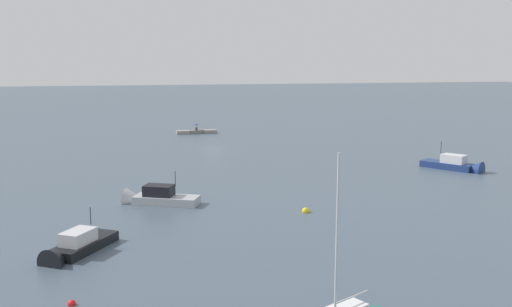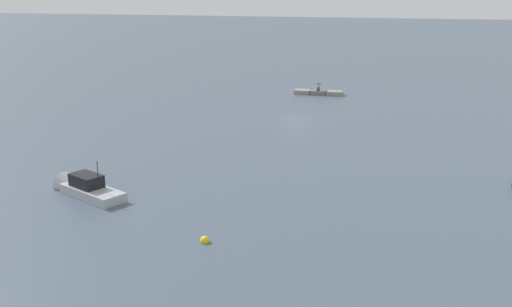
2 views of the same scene
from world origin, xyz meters
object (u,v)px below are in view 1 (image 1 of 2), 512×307
motorboat_black_near (75,249)px  mooring_buoy_near (72,304)px  umbrella_open_navy (196,124)px  mooring_buoy_mid (306,211)px  motorboat_navy_mid (457,166)px  person_seated_brown_left (196,129)px  motorboat_grey_far (155,199)px

motorboat_black_near → mooring_buoy_near: (-0.34, 8.51, -0.31)m
umbrella_open_navy → mooring_buoy_mid: bearing=91.4°
motorboat_navy_mid → mooring_buoy_near: 52.75m
motorboat_black_near → person_seated_brown_left: bearing=-71.7°
person_seated_brown_left → motorboat_navy_mid: (-26.42, 43.65, -0.44)m
motorboat_black_near → mooring_buoy_near: motorboat_black_near is taller
umbrella_open_navy → motorboat_navy_mid: 51.19m
person_seated_brown_left → umbrella_open_navy: size_ratio=0.58×
umbrella_open_navy → mooring_buoy_near: (17.52, 73.01, -1.65)m
umbrella_open_navy → motorboat_grey_far: size_ratio=0.17×
person_seated_brown_left → umbrella_open_navy: (-0.00, -0.18, 0.84)m
umbrella_open_navy → person_seated_brown_left: bearing=88.9°
person_seated_brown_left → motorboat_grey_far: bearing=79.7°
motorboat_black_near → motorboat_navy_mid: 48.87m
umbrella_open_navy → motorboat_black_near: bearing=74.5°
mooring_buoy_near → motorboat_grey_far: bearing=-105.7°
umbrella_open_navy → motorboat_black_near: 66.94m
person_seated_brown_left → mooring_buoy_near: 74.91m
motorboat_navy_mid → mooring_buoy_mid: 28.73m
person_seated_brown_left → motorboat_grey_far: size_ratio=0.10×
mooring_buoy_near → person_seated_brown_left: bearing=-103.5°
umbrella_open_navy → motorboat_grey_far: motorboat_grey_far is taller
person_seated_brown_left → motorboat_grey_far: motorboat_grey_far is taller
person_seated_brown_left → motorboat_grey_far: (11.44, 51.23, -0.46)m
umbrella_open_navy → mooring_buoy_mid: (-1.44, 58.02, -1.62)m
person_seated_brown_left → mooring_buoy_mid: size_ratio=1.12×
motorboat_grey_far → mooring_buoy_mid: bearing=-91.4°
umbrella_open_navy → mooring_buoy_mid: size_ratio=1.91×
motorboat_navy_mid → mooring_buoy_mid: bearing=-3.0°
person_seated_brown_left → mooring_buoy_mid: bearing=93.8°
person_seated_brown_left → mooring_buoy_near: bearing=78.8°
person_seated_brown_left → motorboat_black_near: 66.75m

